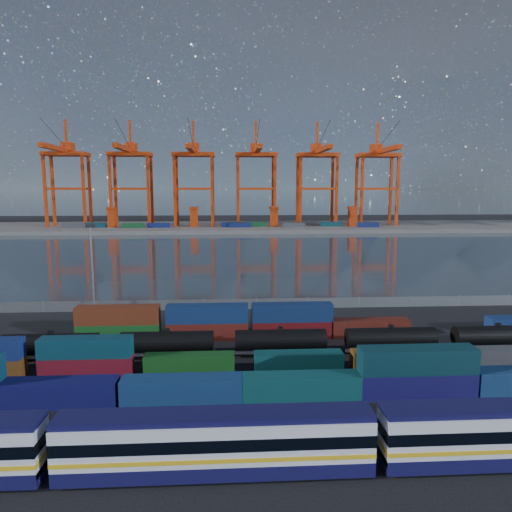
{
  "coord_description": "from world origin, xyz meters",
  "views": [
    {
      "loc": [
        -5.0,
        -57.04,
        22.75
      ],
      "look_at": [
        0.0,
        30.0,
        10.0
      ],
      "focal_mm": 32.0,
      "sensor_mm": 36.0,
      "label": 1
    }
  ],
  "objects": [
    {
      "name": "tanker_string",
      "position": [
        -13.64,
        3.27,
        2.0
      ],
      "size": [
        106.0,
        2.79,
        4.0
      ],
      "color": "black",
      "rests_on": "ground"
    },
    {
      "name": "waterfront_fence",
      "position": [
        -0.0,
        28.0,
        1.0
      ],
      "size": [
        160.12,
        0.12,
        2.2
      ],
      "color": "#595B5E",
      "rests_on": "ground"
    },
    {
      "name": "container_row_north",
      "position": [
        1.74,
        10.75,
        2.01
      ],
      "size": [
        142.15,
        2.52,
        5.37
      ],
      "color": "#102350",
      "rests_on": "ground"
    },
    {
      "name": "ground",
      "position": [
        0.0,
        0.0,
        0.0
      ],
      "size": [
        700.0,
        700.0,
        0.0
      ],
      "primitive_type": "plane",
      "color": "black",
      "rests_on": "ground"
    },
    {
      "name": "container_row_south",
      "position": [
        -19.61,
        -10.2,
        2.04
      ],
      "size": [
        127.47,
        2.62,
        5.59
      ],
      "color": "#474B4D",
      "rests_on": "ground"
    },
    {
      "name": "harbor_water",
      "position": [
        0.0,
        105.0,
        0.01
      ],
      "size": [
        700.0,
        700.0,
        0.0
      ],
      "primitive_type": "plane",
      "color": "#2A353D",
      "rests_on": "ground"
    },
    {
      "name": "passenger_train",
      "position": [
        -6.24,
        -23.17,
        2.67
      ],
      "size": [
        77.09,
        3.1,
        5.31
      ],
      "color": "silver",
      "rests_on": "ground"
    },
    {
      "name": "gantry_cranes",
      "position": [
        -7.5,
        203.39,
        37.28
      ],
      "size": [
        198.39,
        44.91,
        60.81
      ],
      "color": "#BF350D",
      "rests_on": "ground"
    },
    {
      "name": "yard_light_mast",
      "position": [
        -30.0,
        26.0,
        9.3
      ],
      "size": [
        1.6,
        0.4,
        16.6
      ],
      "color": "slate",
      "rests_on": "ground"
    },
    {
      "name": "far_quay",
      "position": [
        0.0,
        210.0,
        1.0
      ],
      "size": [
        700.0,
        70.0,
        2.0
      ],
      "primitive_type": "cube",
      "color": "#514F4C",
      "rests_on": "ground"
    },
    {
      "name": "distant_mountains",
      "position": [
        63.02,
        1600.0,
        220.29
      ],
      "size": [
        2470.0,
        1100.0,
        520.0
      ],
      "color": "#1E2630",
      "rests_on": "ground"
    },
    {
      "name": "straddle_carriers",
      "position": [
        -2.5,
        200.0,
        7.82
      ],
      "size": [
        140.0,
        7.0,
        11.1
      ],
      "color": "#BF350D",
      "rests_on": "far_quay"
    },
    {
      "name": "quay_containers",
      "position": [
        -11.0,
        195.46,
        3.3
      ],
      "size": [
        172.58,
        10.99,
        2.6
      ],
      "color": "navy",
      "rests_on": "far_quay"
    },
    {
      "name": "container_row_mid",
      "position": [
        -5.85,
        -2.33,
        1.61
      ],
      "size": [
        139.99,
        2.27,
        4.84
      ],
      "color": "#3E3F43",
      "rests_on": "ground"
    }
  ]
}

